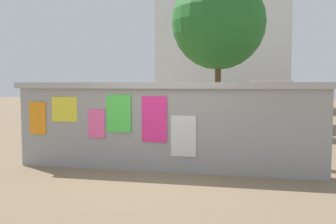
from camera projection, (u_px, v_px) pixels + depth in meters
name	position (u px, v px, depth m)	size (l,w,h in m)	color
ground	(207.00, 126.00, 15.09)	(60.00, 60.00, 0.00)	#7A664C
poster_wall	(164.00, 126.00, 7.23)	(6.26, 0.42, 1.74)	#979797
auto_rickshaw_truck	(240.00, 108.00, 12.46)	(3.60, 1.51, 1.85)	black
motorcycle	(131.00, 131.00, 9.80)	(1.89, 0.58, 0.87)	black
bicycle_near	(275.00, 137.00, 9.33)	(1.71, 0.44, 0.95)	black
bicycle_far	(211.00, 146.00, 8.09)	(1.71, 0.44, 0.95)	black
person_walking	(147.00, 107.00, 11.43)	(0.34, 0.34, 1.62)	yellow
person_bystander	(304.00, 119.00, 7.57)	(0.46, 0.46, 1.62)	#BF6626
tree_roadside	(218.00, 23.00, 16.71)	(4.23, 4.23, 6.60)	brown
building_background	(223.00, 47.00, 27.14)	(9.35, 5.43, 8.87)	white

